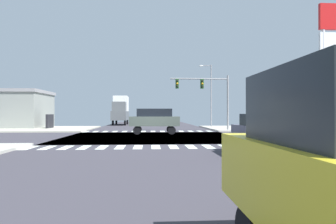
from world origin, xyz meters
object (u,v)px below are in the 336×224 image
Objects in this scene: bank_building at (5,109)px; suv_leading_1 at (154,119)px; box_truck_crossing_1 at (121,110)px; street_lamp at (210,90)px; sedan_queued_2 at (264,131)px; traffic_signal_mast at (205,90)px; gas_station_sign at (334,49)px.

bank_building is 22.42m from suv_leading_1.
suv_leading_1 is at bearing 103.34° from box_truck_crossing_1.
bank_building is at bearing -121.64° from suv_leading_1.
street_lamp reaches higher than sedan_queued_2.
sedan_queued_2 is (-0.83, -18.57, -3.34)m from traffic_signal_mast.
gas_station_sign reaches higher than traffic_signal_mast.
bank_building is at bearing 162.30° from traffic_signal_mast.
bank_building reaches higher than sedan_queued_2.
box_truck_crossing_1 is at bearing 38.02° from bank_building.
box_truck_crossing_1 is (-12.99, 10.48, -2.49)m from street_lamp.
box_truck_crossing_1 is (13.73, 10.74, 0.13)m from bank_building.
street_lamp reaches higher than box_truck_crossing_1.
traffic_signal_mast is at bearing -17.70° from bank_building.
sedan_queued_2 is at bearing -92.57° from traffic_signal_mast.
bank_building is 2.59× the size of suv_leading_1.
box_truck_crossing_1 is at bearing 113.06° from gas_station_sign.
suv_leading_1 is (19.07, -11.75, -1.04)m from bank_building.
traffic_signal_mast is 0.88× the size of box_truck_crossing_1.
gas_station_sign is 1.70× the size of suv_leading_1.
bank_building is at bearing 139.92° from gas_station_sign.
bank_building is 17.43m from box_truck_crossing_1.
gas_station_sign is at bearing 113.06° from box_truck_crossing_1.
sedan_queued_2 is (-2.99, -26.66, -3.93)m from street_lamp.
traffic_signal_mast is at bearing -104.94° from street_lamp.
gas_station_sign is 24.33m from street_lamp.
bank_building is (-28.53, 24.00, -2.95)m from gas_station_sign.
street_lamp is 16.88m from box_truck_crossing_1.
bank_building is at bearing 131.95° from sedan_queued_2.
suv_leading_1 is at bearing -31.64° from bank_building.
gas_station_sign is at bearing -76.23° from traffic_signal_mast.
street_lamp reaches higher than suv_leading_1.
traffic_signal_mast is 0.82× the size of gas_station_sign.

